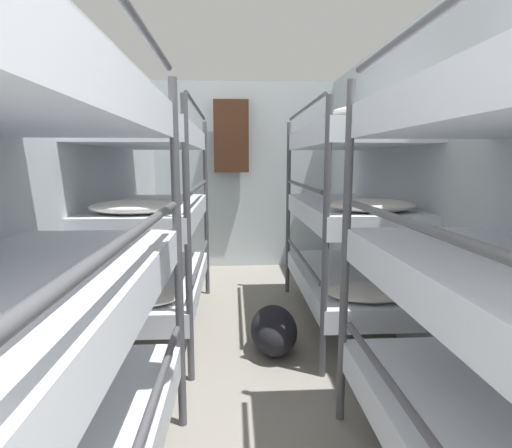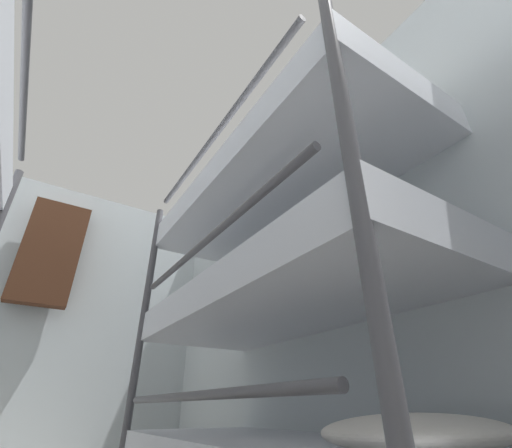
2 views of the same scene
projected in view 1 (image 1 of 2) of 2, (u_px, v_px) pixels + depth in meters
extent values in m
cube|color=silver|center=(61.00, 195.00, 2.43)|extent=(0.06, 5.72, 2.42)
cube|color=silver|center=(442.00, 193.00, 2.57)|extent=(0.06, 5.72, 2.42)
cube|color=silver|center=(244.00, 176.00, 5.29)|extent=(2.45, 0.06, 2.42)
cylinder|color=#4C4C51|center=(178.00, 263.00, 2.02)|extent=(0.04, 0.04, 1.80)
cylinder|color=#4C4C51|center=(143.00, 431.00, 1.22)|extent=(0.03, 1.50, 0.03)
cube|color=silver|center=(7.00, 311.00, 1.14)|extent=(0.74, 1.77, 0.16)
cylinder|color=#4C4C51|center=(134.00, 234.00, 1.13)|extent=(0.03, 1.50, 0.03)
cylinder|color=#4C4C51|center=(122.00, 0.00, 1.03)|extent=(0.03, 1.50, 0.03)
cylinder|color=#4C4C51|center=(345.00, 260.00, 2.07)|extent=(0.04, 0.04, 1.80)
cylinder|color=#4C4C51|center=(417.00, 420.00, 1.27)|extent=(0.03, 1.50, 0.03)
cylinder|color=#4C4C51|center=(430.00, 231.00, 1.18)|extent=(0.03, 1.50, 0.03)
cylinder|color=#4C4C51|center=(446.00, 7.00, 1.08)|extent=(0.03, 1.50, 0.03)
cylinder|color=#4C4C51|center=(188.00, 244.00, 2.47)|extent=(0.04, 0.04, 1.80)
cylinder|color=#4C4C51|center=(206.00, 210.00, 4.17)|extent=(0.04, 0.04, 1.80)
cube|color=silver|center=(157.00, 285.00, 3.38)|extent=(0.74, 1.77, 0.16)
ellipsoid|color=silver|center=(139.00, 296.00, 2.72)|extent=(0.59, 0.40, 0.09)
cylinder|color=#4C4C51|center=(200.00, 259.00, 3.36)|extent=(0.03, 1.50, 0.03)
cube|color=silver|center=(154.00, 213.00, 3.28)|extent=(0.74, 1.77, 0.16)
ellipsoid|color=silver|center=(135.00, 207.00, 2.63)|extent=(0.59, 0.40, 0.09)
cylinder|color=#4C4C51|center=(199.00, 186.00, 3.27)|extent=(0.03, 1.50, 0.03)
cube|color=silver|center=(151.00, 137.00, 3.19)|extent=(0.74, 1.77, 0.16)
ellipsoid|color=silver|center=(130.00, 110.00, 2.53)|extent=(0.59, 0.40, 0.09)
cylinder|color=#4C4C51|center=(197.00, 109.00, 3.17)|extent=(0.03, 1.50, 0.03)
cylinder|color=#4C4C51|center=(326.00, 243.00, 2.52)|extent=(0.04, 0.04, 1.80)
cylinder|color=#4C4C51|center=(288.00, 210.00, 4.22)|extent=(0.04, 0.04, 1.80)
cube|color=silver|center=(343.00, 282.00, 3.47)|extent=(0.74, 1.77, 0.16)
ellipsoid|color=silver|center=(368.00, 292.00, 2.82)|extent=(0.59, 0.40, 0.09)
cylinder|color=#4C4C51|center=(301.00, 258.00, 3.41)|extent=(0.03, 1.50, 0.03)
cube|color=silver|center=(345.00, 212.00, 3.37)|extent=(0.74, 1.77, 0.16)
ellipsoid|color=silver|center=(372.00, 205.00, 2.72)|extent=(0.59, 0.40, 0.09)
cylinder|color=#4C4C51|center=(303.00, 186.00, 3.32)|extent=(0.03, 1.50, 0.03)
cube|color=silver|center=(348.00, 137.00, 3.28)|extent=(0.74, 1.77, 0.16)
ellipsoid|color=silver|center=(377.00, 112.00, 2.62)|extent=(0.59, 0.40, 0.09)
cylinder|color=#4C4C51|center=(304.00, 109.00, 3.22)|extent=(0.03, 1.50, 0.03)
ellipsoid|color=black|center=(274.00, 330.00, 2.96)|extent=(0.34, 0.51, 0.34)
cube|color=#472819|center=(231.00, 136.00, 5.05)|extent=(0.44, 0.12, 0.90)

